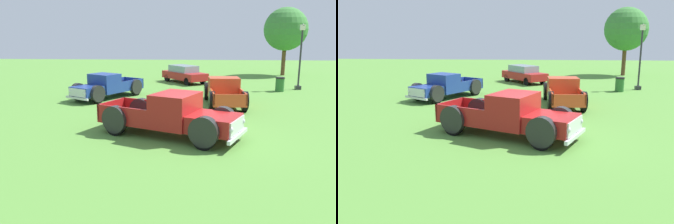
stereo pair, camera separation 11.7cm
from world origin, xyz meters
TOP-DOWN VIEW (x-y plane):
  - ground_plane at (0.00, 0.00)m, footprint 80.00×80.00m
  - pickup_truck_foreground at (-0.56, -0.28)m, footprint 5.61×3.90m
  - pickup_truck_behind_left at (1.67, 6.11)m, footprint 2.01×4.82m
  - pickup_truck_behind_right at (-5.16, 7.26)m, footprint 3.91×4.93m
  - sedan_distant_a at (-0.63, 14.58)m, footprint 3.72×4.19m
  - lamp_post_near at (7.26, 11.60)m, footprint 0.36×0.36m
  - trash_can at (5.78, 10.65)m, footprint 0.59×0.59m
  - oak_tree_east at (8.40, 20.29)m, footprint 3.88×3.88m

SIDE VIEW (x-z plane):
  - ground_plane at x=0.00m, z-range 0.00..0.00m
  - trash_can at x=5.78m, z-range 0.00..0.95m
  - pickup_truck_behind_left at x=1.67m, z-range -0.03..1.42m
  - pickup_truck_behind_right at x=-5.16m, z-range -0.03..1.42m
  - sedan_distant_a at x=-0.63m, z-range 0.03..1.37m
  - pickup_truck_foreground at x=-0.56m, z-range -0.04..1.59m
  - lamp_post_near at x=7.26m, z-range 0.11..4.51m
  - oak_tree_east at x=8.40m, z-range 1.10..7.22m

